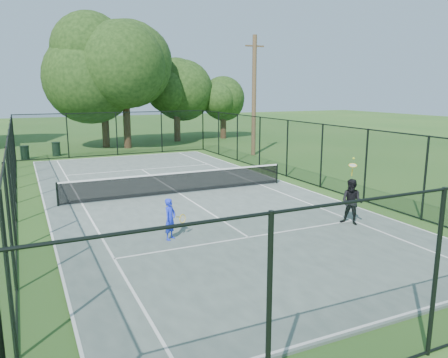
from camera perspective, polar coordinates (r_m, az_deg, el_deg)
name	(u,v)px	position (r m, az deg, el deg)	size (l,w,h in m)	color
ground	(179,195)	(19.26, -5.85, -2.06)	(120.00, 120.00, 0.00)	#28541D
tennis_court	(179,194)	(19.25, -5.85, -1.97)	(11.00, 24.00, 0.06)	#505E57
tennis_net	(179,182)	(19.13, -5.89, -0.37)	(10.08, 0.08, 0.95)	black
fence	(179,161)	(18.96, -5.95, 2.35)	(13.10, 26.10, 3.00)	black
tree_near_left	(102,69)	(35.86, -15.61, 13.71)	(7.58, 7.58, 9.89)	#332114
tree_near_mid	(125,74)	(35.01, -12.84, 13.24)	(7.05, 7.05, 9.22)	#332114
tree_near_right	(176,86)	(38.97, -6.25, 11.95)	(5.47, 5.47, 7.55)	#332114
tree_far_right	(223,102)	(41.06, -0.10, 10.04)	(4.14, 4.14, 5.48)	#332114
trash_bin_left	(25,153)	(31.55, -24.59, 3.16)	(0.58, 0.58, 0.91)	black
trash_bin_right	(56,149)	(32.39, -21.07, 3.68)	(0.58, 0.58, 0.96)	black
utility_pole	(254,95)	(30.51, 3.94, 10.83)	(1.40, 0.30, 8.11)	#4C3823
player_blue	(170,219)	(13.34, -7.03, -5.21)	(0.86, 0.53, 1.27)	#1A2EDE
player_black	(352,202)	(15.27, 16.38, -2.88)	(0.90, 0.97, 2.21)	black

